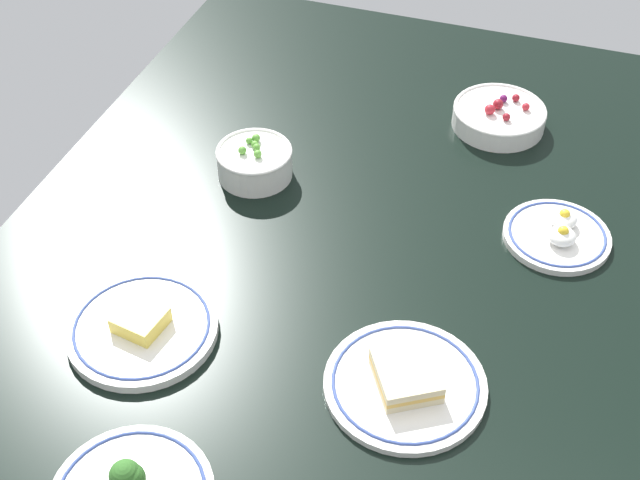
% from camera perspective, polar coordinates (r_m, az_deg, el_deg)
% --- Properties ---
extents(dining_table, '(1.58, 1.05, 0.04)m').
position_cam_1_polar(dining_table, '(1.42, 0.00, -1.18)').
color(dining_table, black).
rests_on(dining_table, ground).
extents(bowl_peas, '(0.14, 0.14, 0.07)m').
position_cam_1_polar(bowl_peas, '(1.53, -4.38, 5.24)').
color(bowl_peas, white).
rests_on(bowl_peas, dining_table).
extents(bowl_berries, '(0.18, 0.18, 0.06)m').
position_cam_1_polar(bowl_berries, '(1.69, 11.83, 8.09)').
color(bowl_berries, white).
rests_on(bowl_berries, dining_table).
extents(plate_cheese, '(0.22, 0.22, 0.04)m').
position_cam_1_polar(plate_cheese, '(1.30, -11.76, -5.73)').
color(plate_cheese, white).
rests_on(plate_cheese, dining_table).
extents(plate_eggs, '(0.18, 0.18, 0.04)m').
position_cam_1_polar(plate_eggs, '(1.47, 15.55, 0.38)').
color(plate_eggs, white).
rests_on(plate_eggs, dining_table).
extents(plate_sandwich, '(0.23, 0.23, 0.04)m').
position_cam_1_polar(plate_sandwich, '(1.21, 5.70, -9.39)').
color(plate_sandwich, white).
rests_on(plate_sandwich, dining_table).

